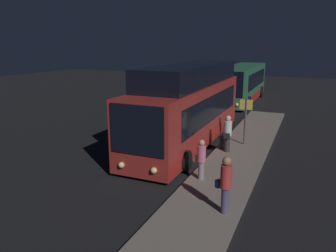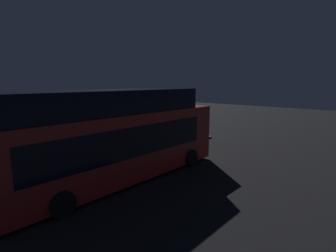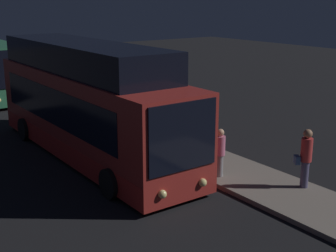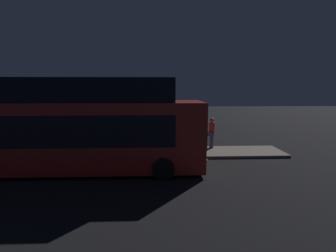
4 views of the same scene
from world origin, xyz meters
TOP-DOWN VIEW (x-y plane):
  - ground at (0.00, 0.00)m, footprint 80.00×80.00m
  - platform at (0.00, 2.81)m, footprint 20.00×2.42m
  - bus_lead at (-0.76, -0.12)m, footprint 11.22×2.84m
  - bus_second at (-14.90, -0.12)m, footprint 10.71×2.80m
  - passenger_boarding at (0.32, 2.22)m, footprint 0.58×0.42m
  - passenger_waiting at (6.09, 3.54)m, footprint 0.54×0.59m
  - passenger_with_bags at (3.93, 2.08)m, footprint 0.51×0.58m
  - suitcase at (-0.08, 1.89)m, footprint 0.34×0.21m
  - sign_post at (-1.22, 2.74)m, footprint 0.10×0.63m

SIDE VIEW (x-z plane):
  - ground at x=0.00m, z-range 0.00..0.00m
  - platform at x=0.00m, z-range 0.00..0.14m
  - suitcase at x=-0.08m, z-range 0.03..0.88m
  - passenger_with_bags at x=3.93m, z-range 0.21..1.78m
  - passenger_boarding at x=0.32m, z-range 0.22..1.98m
  - passenger_waiting at x=6.09m, z-range 0.24..2.05m
  - bus_second at x=-14.90m, z-range 0.00..3.22m
  - sign_post at x=-1.22m, z-range 0.45..2.83m
  - bus_lead at x=-0.76m, z-range -0.23..3.91m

